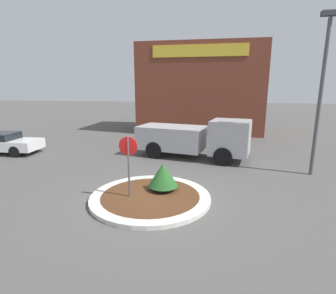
{
  "coord_description": "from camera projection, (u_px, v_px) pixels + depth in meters",
  "views": [
    {
      "loc": [
        2.15,
        -8.41,
        3.89
      ],
      "look_at": [
        0.13,
        2.83,
        1.26
      ],
      "focal_mm": 28.0,
      "sensor_mm": 36.0,
      "label": 1
    }
  ],
  "objects": [
    {
      "name": "parked_sedan_white",
      "position": [
        1.0,
        143.0,
        15.6
      ],
      "size": [
        4.59,
        2.0,
        1.24
      ],
      "rotation": [
        0.0,
        0.0,
        0.06
      ],
      "color": "silver",
      "rests_on": "ground_plane"
    },
    {
      "name": "traffic_island",
      "position": [
        150.0,
        197.0,
        9.29
      ],
      "size": [
        4.25,
        4.25,
        0.15
      ],
      "color": "beige",
      "rests_on": "ground_plane"
    },
    {
      "name": "stop_sign",
      "position": [
        128.0,
        157.0,
        8.86
      ],
      "size": [
        0.65,
        0.07,
        2.29
      ],
      "color": "#4C4C51",
      "rests_on": "ground_plane"
    },
    {
      "name": "ground_plane",
      "position": [
        150.0,
        199.0,
        9.31
      ],
      "size": [
        120.0,
        120.0,
        0.0
      ],
      "primitive_type": "plane",
      "color": "#514F4C"
    },
    {
      "name": "light_pole",
      "position": [
        322.0,
        84.0,
        11.04
      ],
      "size": [
        0.7,
        0.3,
        6.85
      ],
      "color": "#4C4C51",
      "rests_on": "ground_plane"
    },
    {
      "name": "storefront_building",
      "position": [
        201.0,
        89.0,
        23.31
      ],
      "size": [
        10.36,
        6.07,
        7.38
      ],
      "color": "brown",
      "rests_on": "ground_plane"
    },
    {
      "name": "island_shrub",
      "position": [
        163.0,
        174.0,
        9.64
      ],
      "size": [
        1.1,
        1.1,
        1.03
      ],
      "color": "brown",
      "rests_on": "traffic_island"
    },
    {
      "name": "utility_truck",
      "position": [
        194.0,
        138.0,
        14.48
      ],
      "size": [
        6.4,
        3.2,
        2.2
      ],
      "rotation": [
        0.0,
        0.0,
        -0.2
      ],
      "color": "#B2B2B7",
      "rests_on": "ground_plane"
    }
  ]
}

